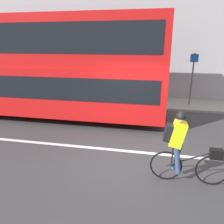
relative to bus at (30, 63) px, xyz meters
name	(u,v)px	position (x,y,z in m)	size (l,w,h in m)	color
ground_plane	(126,154)	(4.43, -2.78, -2.21)	(80.00, 80.00, 0.00)	#38383A
road_center_line	(127,151)	(4.43, -2.59, -2.20)	(50.00, 0.14, 0.01)	silver
sidewalk_curb	(141,102)	(4.43, 2.76, -2.15)	(60.00, 2.15, 0.11)	gray
building_facade	(146,17)	(4.43, 3.99, 2.07)	(60.00, 0.30, 8.56)	#9E9EA3
bus	(30,63)	(0.00, 0.00, 0.00)	(11.06, 2.56, 3.97)	black
cyclist_on_bike	(183,146)	(5.79, -3.77, -1.32)	(1.70, 0.32, 1.66)	black
street_sign_post	(192,76)	(6.82, 2.65, -0.72)	(0.36, 0.09, 2.46)	#59595B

